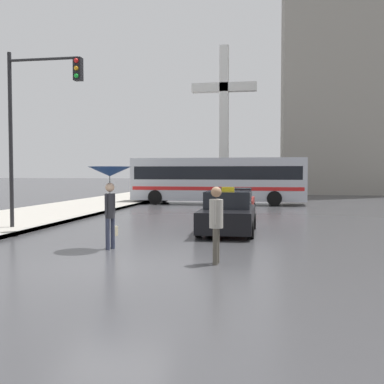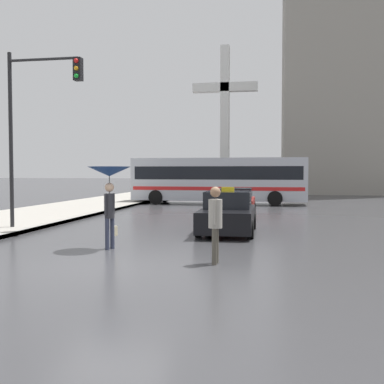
% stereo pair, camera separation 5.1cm
% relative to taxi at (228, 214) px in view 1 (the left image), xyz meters
% --- Properties ---
extents(ground_plane, '(300.00, 300.00, 0.00)m').
position_rel_taxi_xyz_m(ground_plane, '(-2.08, -6.29, -0.67)').
color(ground_plane, '#38383A').
extents(taxi, '(1.91, 4.10, 1.63)m').
position_rel_taxi_xyz_m(taxi, '(0.00, 0.00, 0.00)').
color(taxi, black).
rests_on(taxi, ground_plane).
extents(sedan_red, '(1.91, 4.01, 1.37)m').
position_rel_taxi_xyz_m(sedan_red, '(-0.18, 6.28, -0.04)').
color(sedan_red, maroon).
rests_on(sedan_red, ground_plane).
extents(city_bus, '(11.77, 2.90, 3.11)m').
position_rel_taxi_xyz_m(city_bus, '(-1.93, 14.53, 1.06)').
color(city_bus, '#B2B7C1').
rests_on(city_bus, ground_plane).
extents(pedestrian_with_umbrella, '(1.19, 1.19, 2.31)m').
position_rel_taxi_xyz_m(pedestrian_with_umbrella, '(-2.95, -3.98, 1.27)').
color(pedestrian_with_umbrella, '#2D3347').
rests_on(pedestrian_with_umbrella, ground_plane).
extents(pedestrian_man, '(0.34, 0.48, 1.82)m').
position_rel_taxi_xyz_m(pedestrian_man, '(0.19, -5.52, 0.42)').
color(pedestrian_man, '#4C473D').
rests_on(pedestrian_man, ground_plane).
extents(traffic_light, '(2.83, 0.38, 6.48)m').
position_rel_taxi_xyz_m(traffic_light, '(-6.83, -0.86, 3.73)').
color(traffic_light, black).
rests_on(traffic_light, ground_plane).
extents(building_tower_near, '(13.78, 10.19, 36.48)m').
position_rel_taxi_xyz_m(building_tower_near, '(9.80, 33.03, 17.57)').
color(building_tower_near, gray).
rests_on(building_tower_near, ground_plane).
extents(monument_cross, '(6.67, 0.90, 15.15)m').
position_rel_taxi_xyz_m(monument_cross, '(-3.06, 30.64, 7.92)').
color(monument_cross, white).
rests_on(monument_cross, ground_plane).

